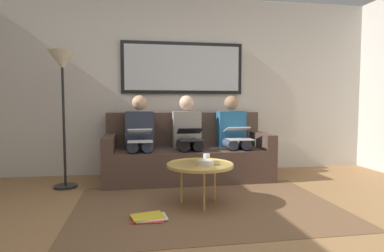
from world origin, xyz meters
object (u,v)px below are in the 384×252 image
Objects in this scene: person_right at (140,135)px; magazine_stack at (149,218)px; person_left at (233,134)px; laptop_black at (191,135)px; bowl at (206,162)px; laptop_white at (140,136)px; cup at (207,158)px; person_middle at (188,135)px; coffee_table at (200,165)px; standing_lamp at (62,75)px; couch at (187,156)px; laptop_silver at (238,134)px; framed_mirror at (183,68)px.

person_right is 3.38× the size of magazine_stack.
person_left is 0.68m from laptop_black.
laptop_white is (0.63, -0.96, 0.18)m from bowl.
laptop_white reaches higher than cup.
magazine_stack is (0.58, 0.28, -0.43)m from bowl.
person_middle is at bearing 180.00° from person_right.
laptop_black reaches higher than coffee_table.
magazine_stack is 2.10m from standing_lamp.
laptop_black is at bearing 90.00° from person_middle.
laptop_white is at bearing -57.32° from coffee_table.
person_middle is 0.68m from laptop_white.
person_left is 0.69× the size of standing_lamp.
person_left is at bearing -159.82° from laptop_black.
coffee_table is 0.59× the size of person_left.
person_right is (0.64, 0.07, 0.30)m from couch.
laptop_silver is 1.30m from person_right.
person_middle is at bearing 90.00° from framed_mirror.
person_middle is at bearing -88.42° from cup.
laptop_black is at bearing -90.37° from bowl.
magazine_stack is at bearing 126.97° from standing_lamp.
laptop_black is (-0.06, -0.91, 0.22)m from coffee_table.
couch is at bearing -170.20° from standing_lamp.
person_right is at bearing -62.19° from bowl.
magazine_stack is (0.58, 1.55, -0.29)m from couch.
coffee_table is at bearing 116.98° from person_right.
coffee_table is 0.41× the size of standing_lamp.
coffee_table is at bearing 52.77° from laptop_silver.
magazine_stack is at bearing 50.47° from person_left.
standing_lamp reaches higher than coffee_table.
person_middle is 1.70m from magazine_stack.
person_right is (0.64, -0.24, -0.02)m from laptop_black.
bowl is at bearing 123.32° from laptop_white.
laptop_white is at bearing 20.35° from person_middle.
laptop_black is at bearing 20.18° from person_left.
framed_mirror reaches higher than bowl.
framed_mirror is at bearing -90.22° from bowl.
standing_lamp is at bearing 9.80° from couch.
framed_mirror reaches higher than laptop_white.
couch is 1.15m from cup.
magazine_stack is (0.61, 0.41, -0.45)m from cup.
laptop_silver is (-0.70, -0.91, 0.22)m from coffee_table.
person_left is at bearing -169.50° from laptop_white.
magazine_stack is at bearing 64.93° from laptop_black.
person_right is at bearing -10.37° from laptop_silver.
person_middle is (0.03, -1.07, 0.14)m from cup.
bowl is at bearing 74.90° from cup.
magazine_stack is (-0.06, 1.25, -0.61)m from laptop_white.
laptop_silver is at bearing 90.00° from person_left.
person_left and person_right have the same top height.
couch is at bearing -90.00° from laptop_black.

